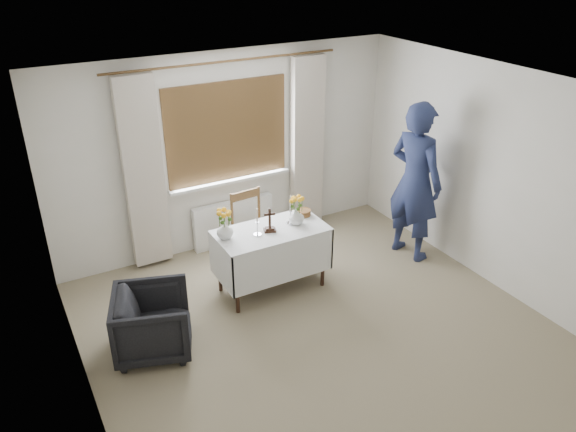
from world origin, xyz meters
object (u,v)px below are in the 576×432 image
(altar_table, at_px, (271,260))
(person, at_px, (415,182))
(armchair, at_px, (153,322))
(flower_vase_right, at_px, (296,216))
(flower_vase_left, at_px, (225,230))
(wooden_chair, at_px, (254,231))
(wooden_cross, at_px, (270,220))

(altar_table, xyz_separation_m, person, (1.90, -0.14, 0.62))
(person, bearing_deg, altar_table, 73.68)
(altar_table, distance_m, armchair, 1.56)
(person, relative_size, flower_vase_right, 10.90)
(altar_table, relative_size, flower_vase_left, 6.54)
(flower_vase_right, bearing_deg, altar_table, 178.73)
(altar_table, height_order, flower_vase_right, flower_vase_right)
(wooden_chair, distance_m, flower_vase_right, 0.72)
(flower_vase_left, height_order, flower_vase_right, flower_vase_left)
(flower_vase_left, bearing_deg, flower_vase_right, -5.46)
(armchair, relative_size, wooden_cross, 2.59)
(armchair, distance_m, flower_vase_right, 1.94)
(flower_vase_right, bearing_deg, wooden_chair, 115.87)
(armchair, bearing_deg, flower_vase_right, -59.29)
(altar_table, bearing_deg, armchair, -164.96)
(wooden_chair, bearing_deg, wooden_cross, -102.31)
(altar_table, distance_m, flower_vase_left, 0.71)
(armchair, bearing_deg, person, -67.15)
(wooden_chair, xyz_separation_m, flower_vase_right, (0.27, -0.55, 0.38))
(person, xyz_separation_m, wooden_cross, (-1.93, 0.12, -0.09))
(altar_table, bearing_deg, person, -4.22)
(person, relative_size, flower_vase_left, 10.50)
(altar_table, bearing_deg, wooden_cross, -139.61)
(wooden_chair, bearing_deg, flower_vase_left, -144.83)
(wooden_chair, height_order, person, person)
(wooden_chair, xyz_separation_m, armchair, (-1.56, -0.95, -0.15))
(altar_table, relative_size, wooden_chair, 1.30)
(altar_table, height_order, wooden_cross, wooden_cross)
(wooden_chair, bearing_deg, person, -25.20)
(altar_table, xyz_separation_m, armchair, (-1.51, -0.40, -0.05))
(wooden_cross, xyz_separation_m, flower_vase_left, (-0.49, 0.09, -0.04))
(person, height_order, wooden_cross, person)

